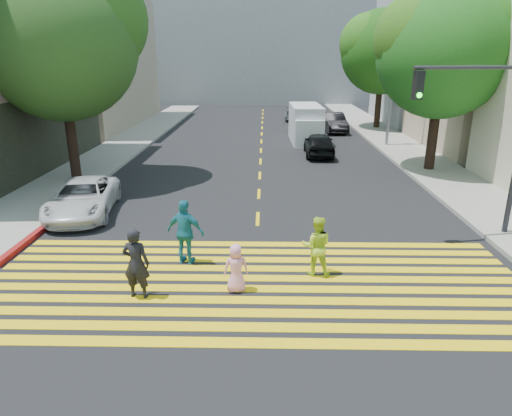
{
  "coord_description": "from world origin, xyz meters",
  "views": [
    {
      "loc": [
        0.23,
        -8.85,
        5.37
      ],
      "look_at": [
        0.0,
        3.0,
        1.4
      ],
      "focal_mm": 32.0,
      "sensor_mm": 36.0,
      "label": 1
    }
  ],
  "objects_px": {
    "tree_left": "(61,34)",
    "pedestrian_extra": "(185,232)",
    "silver_car": "(297,112)",
    "pedestrian_child": "(236,268)",
    "white_sedan": "(83,198)",
    "tree_right_far": "(384,47)",
    "pedestrian_woman": "(317,246)",
    "dark_car_near": "(319,144)",
    "pedestrian_man": "(136,263)",
    "traffic_signal": "(493,124)",
    "tree_right_near": "(446,45)",
    "dark_car_parked": "(333,122)",
    "white_van": "(306,125)"
  },
  "relations": [
    {
      "from": "silver_car",
      "to": "pedestrian_child",
      "type": "bearing_deg",
      "value": 91.81
    },
    {
      "from": "pedestrian_child",
      "to": "white_sedan",
      "type": "distance_m",
      "value": 7.94
    },
    {
      "from": "pedestrian_extra",
      "to": "dark_car_parked",
      "type": "relative_size",
      "value": 0.42
    },
    {
      "from": "white_van",
      "to": "pedestrian_woman",
      "type": "bearing_deg",
      "value": -95.28
    },
    {
      "from": "white_van",
      "to": "dark_car_near",
      "type": "bearing_deg",
      "value": -86.31
    },
    {
      "from": "tree_right_near",
      "to": "silver_car",
      "type": "distance_m",
      "value": 20.09
    },
    {
      "from": "dark_car_parked",
      "to": "traffic_signal",
      "type": "distance_m",
      "value": 20.97
    },
    {
      "from": "tree_left",
      "to": "tree_right_near",
      "type": "distance_m",
      "value": 16.6
    },
    {
      "from": "pedestrian_woman",
      "to": "dark_car_parked",
      "type": "relative_size",
      "value": 0.37
    },
    {
      "from": "tree_right_far",
      "to": "pedestrian_woman",
      "type": "xyz_separation_m",
      "value": [
        -7.32,
        -24.73,
        -5.16
      ]
    },
    {
      "from": "tree_left",
      "to": "tree_right_far",
      "type": "xyz_separation_m",
      "value": [
        17.04,
        15.61,
        -0.25
      ]
    },
    {
      "from": "tree_right_near",
      "to": "pedestrian_man",
      "type": "relative_size",
      "value": 5.02
    },
    {
      "from": "pedestrian_woman",
      "to": "tree_right_far",
      "type": "bearing_deg",
      "value": -100.57
    },
    {
      "from": "pedestrian_extra",
      "to": "traffic_signal",
      "type": "xyz_separation_m",
      "value": [
        8.63,
        1.95,
        2.62
      ]
    },
    {
      "from": "tree_right_far",
      "to": "white_sedan",
      "type": "bearing_deg",
      "value": -126.73
    },
    {
      "from": "tree_right_far",
      "to": "dark_car_near",
      "type": "xyz_separation_m",
      "value": [
        -5.61,
        -10.01,
        -5.29
      ]
    },
    {
      "from": "pedestrian_man",
      "to": "pedestrian_extra",
      "type": "relative_size",
      "value": 0.96
    },
    {
      "from": "pedestrian_man",
      "to": "pedestrian_child",
      "type": "distance_m",
      "value": 2.3
    },
    {
      "from": "white_sedan",
      "to": "dark_car_near",
      "type": "xyz_separation_m",
      "value": [
        9.45,
        10.17,
        0.05
      ]
    },
    {
      "from": "pedestrian_child",
      "to": "dark_car_parked",
      "type": "bearing_deg",
      "value": -113.03
    },
    {
      "from": "tree_left",
      "to": "pedestrian_child",
      "type": "relative_size",
      "value": 7.65
    },
    {
      "from": "tree_left",
      "to": "dark_car_near",
      "type": "height_order",
      "value": "tree_left"
    },
    {
      "from": "tree_right_near",
      "to": "traffic_signal",
      "type": "relative_size",
      "value": 1.59
    },
    {
      "from": "tree_left",
      "to": "dark_car_near",
      "type": "xyz_separation_m",
      "value": [
        11.43,
        5.6,
        -5.53
      ]
    },
    {
      "from": "tree_left",
      "to": "pedestrian_man",
      "type": "xyz_separation_m",
      "value": [
        5.47,
        -10.37,
        -5.34
      ]
    },
    {
      "from": "tree_right_far",
      "to": "pedestrian_woman",
      "type": "distance_m",
      "value": 26.3
    },
    {
      "from": "tree_right_near",
      "to": "dark_car_near",
      "type": "bearing_deg",
      "value": 144.81
    },
    {
      "from": "pedestrian_man",
      "to": "silver_car",
      "type": "height_order",
      "value": "pedestrian_man"
    },
    {
      "from": "pedestrian_child",
      "to": "pedestrian_extra",
      "type": "relative_size",
      "value": 0.67
    },
    {
      "from": "white_van",
      "to": "traffic_signal",
      "type": "height_order",
      "value": "traffic_signal"
    },
    {
      "from": "pedestrian_man",
      "to": "dark_car_near",
      "type": "bearing_deg",
      "value": -103.81
    },
    {
      "from": "traffic_signal",
      "to": "silver_car",
      "type": "bearing_deg",
      "value": 87.1
    },
    {
      "from": "pedestrian_child",
      "to": "white_van",
      "type": "height_order",
      "value": "white_van"
    },
    {
      "from": "tree_right_near",
      "to": "dark_car_near",
      "type": "distance_m",
      "value": 8.04
    },
    {
      "from": "pedestrian_man",
      "to": "tree_left",
      "type": "bearing_deg",
      "value": -55.55
    },
    {
      "from": "pedestrian_extra",
      "to": "pedestrian_woman",
      "type": "bearing_deg",
      "value": -174.07
    },
    {
      "from": "tree_left",
      "to": "pedestrian_child",
      "type": "height_order",
      "value": "tree_left"
    },
    {
      "from": "pedestrian_extra",
      "to": "silver_car",
      "type": "distance_m",
      "value": 29.66
    },
    {
      "from": "pedestrian_extra",
      "to": "white_sedan",
      "type": "distance_m",
      "value": 5.84
    },
    {
      "from": "pedestrian_man",
      "to": "pedestrian_extra",
      "type": "distance_m",
      "value": 2.04
    },
    {
      "from": "tree_left",
      "to": "pedestrian_man",
      "type": "distance_m",
      "value": 12.88
    },
    {
      "from": "dark_car_near",
      "to": "silver_car",
      "type": "distance_m",
      "value": 15.14
    },
    {
      "from": "traffic_signal",
      "to": "tree_right_far",
      "type": "bearing_deg",
      "value": 73.93
    },
    {
      "from": "dark_car_parked",
      "to": "traffic_signal",
      "type": "xyz_separation_m",
      "value": [
        1.48,
        -20.73,
        2.82
      ]
    },
    {
      "from": "traffic_signal",
      "to": "pedestrian_man",
      "type": "bearing_deg",
      "value": -168.58
    },
    {
      "from": "tree_left",
      "to": "pedestrian_extra",
      "type": "distance_m",
      "value": 11.83
    },
    {
      "from": "white_sedan",
      "to": "pedestrian_extra",
      "type": "bearing_deg",
      "value": -50.73
    },
    {
      "from": "white_sedan",
      "to": "dark_car_parked",
      "type": "relative_size",
      "value": 1.04
    },
    {
      "from": "traffic_signal",
      "to": "pedestrian_child",
      "type": "bearing_deg",
      "value": -164.65
    },
    {
      "from": "pedestrian_man",
      "to": "dark_car_near",
      "type": "distance_m",
      "value": 17.05
    }
  ]
}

